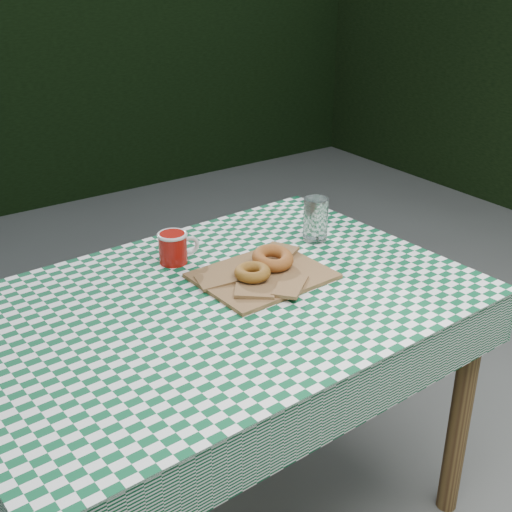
{
  "coord_description": "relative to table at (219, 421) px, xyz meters",
  "views": [
    {
      "loc": [
        -0.79,
        -1.26,
        1.57
      ],
      "look_at": [
        0.17,
        0.11,
        0.79
      ],
      "focal_mm": 47.46,
      "sensor_mm": 36.0,
      "label": 1
    }
  ],
  "objects": [
    {
      "name": "bagel_back",
      "position": [
        0.21,
        0.05,
        0.42
      ],
      "size": [
        0.12,
        0.12,
        0.04
      ],
      "primitive_type": "torus",
      "rotation": [
        0.0,
        0.0,
        0.03
      ],
      "color": "#A35C21",
      "rests_on": "paper_bag"
    },
    {
      "name": "table",
      "position": [
        0.0,
        0.0,
        0.0
      ],
      "size": [
        1.32,
        0.92,
        0.75
      ],
      "primitive_type": "cube",
      "rotation": [
        0.0,
        0.0,
        0.05
      ],
      "color": "#53331C",
      "rests_on": "ground"
    },
    {
      "name": "bagel_front",
      "position": [
        0.12,
        0.02,
        0.41
      ],
      "size": [
        0.1,
        0.1,
        0.03
      ],
      "primitive_type": "torus",
      "rotation": [
        0.0,
        0.0,
        -0.01
      ],
      "color": "brown",
      "rests_on": "paper_bag"
    },
    {
      "name": "tablecloth",
      "position": [
        0.0,
        -0.0,
        0.38
      ],
      "size": [
        1.34,
        0.94,
        0.01
      ],
      "primitive_type": "cube",
      "rotation": [
        0.0,
        0.0,
        0.05
      ],
      "color": "#0C4C2A",
      "rests_on": "table"
    },
    {
      "name": "paper_bag",
      "position": [
        0.16,
        0.03,
        0.39
      ],
      "size": [
        0.35,
        0.28,
        0.02
      ],
      "primitive_type": "cube",
      "rotation": [
        0.0,
        0.0,
        0.05
      ],
      "color": "olive",
      "rests_on": "tablecloth"
    },
    {
      "name": "coffee_mug",
      "position": [
        0.02,
        0.25,
        0.42
      ],
      "size": [
        0.19,
        0.19,
        0.09
      ],
      "primitive_type": null,
      "rotation": [
        0.0,
        0.0,
        -0.23
      ],
      "color": "maroon",
      "rests_on": "tablecloth"
    },
    {
      "name": "drinking_glass",
      "position": [
        0.44,
        0.14,
        0.45
      ],
      "size": [
        0.09,
        0.09,
        0.13
      ],
      "primitive_type": "cylinder",
      "rotation": [
        0.0,
        0.0,
        -0.37
      ],
      "color": "silver",
      "rests_on": "tablecloth"
    }
  ]
}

